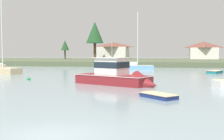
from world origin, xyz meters
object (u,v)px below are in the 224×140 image
(mooring_buoy_green, at_px, (29,79))
(cruiser_maroon, at_px, (120,79))
(sailboat_sand, at_px, (0,72))
(dinghy_navy, at_px, (158,96))
(dinghy_teal, at_px, (215,72))
(sailboat_skyblue, at_px, (134,68))

(mooring_buoy_green, bearing_deg, cruiser_maroon, -15.36)
(sailboat_sand, distance_m, dinghy_navy, 34.10)
(sailboat_sand, distance_m, cruiser_maroon, 25.70)
(cruiser_maroon, relative_size, mooring_buoy_green, 18.39)
(dinghy_teal, relative_size, mooring_buoy_green, 7.84)
(sailboat_sand, height_order, mooring_buoy_green, sailboat_sand)
(dinghy_navy, xyz_separation_m, dinghy_teal, (8.49, 29.08, 0.03))
(sailboat_skyblue, distance_m, mooring_buoy_green, 28.13)
(dinghy_navy, bearing_deg, cruiser_maroon, 117.63)
(sailboat_sand, xyz_separation_m, mooring_buoy_green, (9.95, -9.53, -0.18))
(sailboat_sand, relative_size, dinghy_teal, 3.02)
(sailboat_sand, xyz_separation_m, dinghy_teal, (35.11, 7.76, -0.11))
(cruiser_maroon, bearing_deg, sailboat_skyblue, 93.48)
(sailboat_sand, xyz_separation_m, cruiser_maroon, (22.22, -12.90, 0.41))
(sailboat_sand, height_order, dinghy_navy, sailboat_sand)
(cruiser_maroon, distance_m, dinghy_navy, 9.51)
(dinghy_navy, relative_size, mooring_buoy_green, 5.86)
(dinghy_navy, distance_m, mooring_buoy_green, 20.41)
(sailboat_skyblue, xyz_separation_m, dinghy_teal, (14.68, -8.81, -0.10))
(sailboat_sand, height_order, cruiser_maroon, sailboat_sand)
(sailboat_sand, xyz_separation_m, sailboat_skyblue, (20.43, 16.58, -0.01))
(sailboat_skyblue, bearing_deg, dinghy_teal, -30.97)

